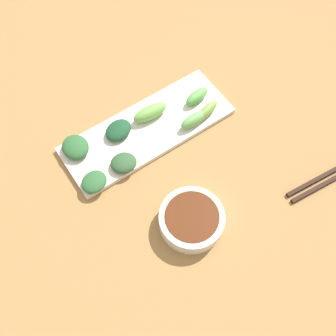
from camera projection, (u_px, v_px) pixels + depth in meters
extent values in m
cube|color=olive|center=(155.00, 164.00, 0.86)|extent=(2.10, 2.10, 0.02)
cylinder|color=silver|center=(191.00, 220.00, 0.77)|extent=(0.13, 0.13, 0.04)
cylinder|color=#52250F|center=(192.00, 219.00, 0.76)|extent=(0.10, 0.10, 0.03)
cube|color=silver|center=(147.00, 130.00, 0.88)|extent=(0.14, 0.38, 0.01)
ellipsoid|color=#5FA64E|center=(197.00, 96.00, 0.89)|extent=(0.04, 0.07, 0.03)
ellipsoid|color=#77A149|center=(207.00, 111.00, 0.88)|extent=(0.04, 0.07, 0.03)
ellipsoid|color=#184528|center=(118.00, 130.00, 0.86)|extent=(0.06, 0.07, 0.02)
ellipsoid|color=#69AD5B|center=(194.00, 120.00, 0.86)|extent=(0.03, 0.07, 0.03)
ellipsoid|color=#2E5330|center=(124.00, 163.00, 0.82)|extent=(0.06, 0.07, 0.02)
ellipsoid|color=#2B5E32|center=(94.00, 182.00, 0.80)|extent=(0.06, 0.06, 0.02)
ellipsoid|color=#2B5D30|center=(75.00, 147.00, 0.84)|extent=(0.06, 0.06, 0.02)
ellipsoid|color=#6CAB4B|center=(150.00, 112.00, 0.87)|extent=(0.04, 0.08, 0.03)
cube|color=black|center=(332.00, 171.00, 0.83)|extent=(0.03, 0.23, 0.01)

